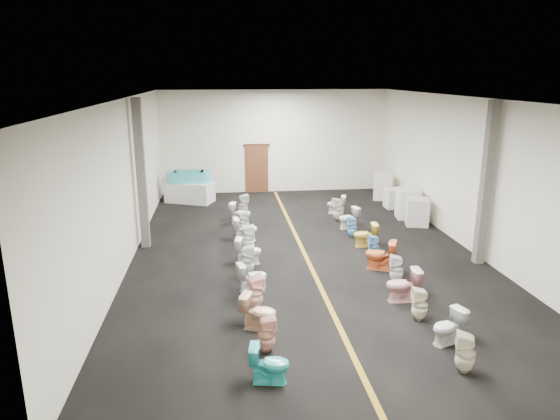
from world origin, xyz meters
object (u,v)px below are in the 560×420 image
Objects in this scene: appliance_crate_c at (394,198)px; bathtub at (189,177)px; toilet_left_5 at (247,260)px; toilet_right_11 at (336,204)px; appliance_crate_b at (408,204)px; toilet_left_3 at (255,293)px; toilet_left_1 at (267,334)px; toilet_right_10 at (338,209)px; toilet_left_10 at (240,213)px; toilet_right_4 at (397,269)px; toilet_right_6 at (374,246)px; toilet_left_6 at (248,251)px; toilet_left_4 at (252,277)px; toilet_left_0 at (270,364)px; toilet_right_1 at (448,327)px; toilet_right_7 at (365,235)px; toilet_left_11 at (243,205)px; toilet_left_8 at (245,229)px; toilet_right_3 at (403,285)px; toilet_right_8 at (352,227)px; toilet_right_0 at (466,353)px; display_table at (190,192)px; appliance_crate_d at (383,187)px; toilet_right_5 at (380,255)px; toilet_right_2 at (420,304)px; toilet_left_7 at (248,238)px; toilet_left_9 at (243,222)px; toilet_right_9 at (349,218)px; appliance_crate_a at (417,212)px.

bathtub is at bearing 166.84° from appliance_crate_c.
toilet_left_5 is 6.76m from toilet_right_11.
toilet_left_3 is at bearing -131.92° from appliance_crate_b.
toilet_left_1 is 0.87× the size of toilet_right_10.
toilet_left_10 is (-6.15, -0.02, -0.16)m from appliance_crate_b.
toilet_right_4 is 1.84m from toilet_right_6.
toilet_left_4 is at bearing -169.04° from toilet_left_6.
toilet_right_4 reaches higher than toilet_left_0.
toilet_left_10 is (-0.07, 3.90, 0.01)m from toilet_left_6.
appliance_crate_b is at bearing 143.67° from toilet_right_1.
appliance_crate_c is at bearing 153.24° from toilet_right_7.
toilet_right_4 is at bearing -163.67° from toilet_left_11.
toilet_left_8 is at bearing -36.85° from toilet_right_11.
bathtub is 2.41× the size of toilet_left_8.
appliance_crate_b is (8.11, -3.34, -0.53)m from bathtub.
toilet_left_5 is 1.03× the size of toilet_right_3.
toilet_right_4 is at bearing 7.65° from toilet_right_8.
toilet_left_10 reaches higher than toilet_right_11.
toilet_right_8 is (-2.61, -2.00, -0.20)m from appliance_crate_b.
appliance_crate_b is at bearing -45.71° from toilet_left_6.
toilet_right_0 reaches higher than toilet_left_10.
toilet_left_1 is (-6.01, -8.59, -0.17)m from appliance_crate_b.
display_table is at bearing 166.84° from appliance_crate_c.
toilet_left_1 is at bearing 177.29° from toilet_left_8.
appliance_crate_d is 1.28× the size of toilet_right_5.
toilet_right_3 is at bearing -112.12° from toilet_left_3.
appliance_crate_b is at bearing -22.27° from toilet_left_0.
appliance_crate_b is 1.40× the size of toilet_left_8.
toilet_right_10 is at bearing -30.29° from toilet_left_6.
bathtub is at bearing 176.67° from appliance_crate_d.
toilet_right_8 is (0.02, 5.72, -0.03)m from toilet_right_2.
toilet_left_11 is 3.54m from toilet_right_10.
toilet_right_10 is (-2.63, -0.05, -0.12)m from appliance_crate_b.
toilet_left_3 reaches higher than toilet_right_1.
toilet_left_7 is at bearing 9.99° from toilet_left_0.
toilet_left_1 is 1.07× the size of toilet_left_9.
display_table is 11.48m from toilet_right_3.
toilet_right_0 is 9.63m from toilet_right_10.
toilet_left_6 is at bearing -104.47° from toilet_right_4.
toilet_left_9 is 8.54m from toilet_right_1.
toilet_right_0 is at bearing 6.16° from toilet_right_2.
display_table is 2.75× the size of toilet_left_9.
toilet_right_11 is at bearing -167.33° from appliance_crate_c.
display_table is at bearing -143.33° from toilet_right_9.
appliance_crate_a is 6.79m from toilet_left_6.
toilet_left_6 is 1.07× the size of toilet_left_9.
toilet_left_4 is at bearing -125.16° from appliance_crate_d.
toilet_left_3 is 2.04m from toilet_left_5.
bathtub is 2.26× the size of toilet_left_11.
appliance_crate_a is (8.11, -4.26, -0.60)m from bathtub.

